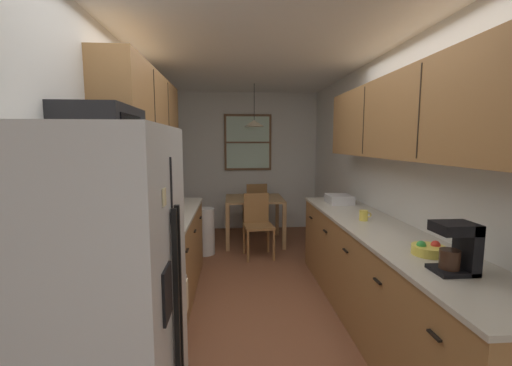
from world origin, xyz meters
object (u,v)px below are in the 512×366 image
stove_range (130,313)px  dining_chair_near (258,222)px  storage_canister (149,217)px  dining_chair_far (256,205)px  dish_rack (339,199)px  fruit_bowl (428,249)px  dining_table (254,205)px  refrigerator (93,314)px  trash_bin (205,231)px  coffee_maker (459,246)px  mug_by_coffeemaker (364,215)px  microwave_over_range (103,132)px

stove_range → dining_chair_near: 2.69m
dining_chair_near → storage_canister: 2.21m
dining_chair_far → dish_rack: (0.87, -2.05, 0.45)m
dish_rack → fruit_bowl: bearing=-90.2°
dining_table → fruit_bowl: (0.93, -3.28, 0.31)m
refrigerator → dining_chair_far: (1.07, 4.48, -0.35)m
trash_bin → fruit_bowl: 3.30m
coffee_maker → mug_by_coffeemaker: bearing=91.6°
stove_range → coffee_maker: (1.98, -0.48, 0.58)m
fruit_bowl → coffee_maker: bearing=-92.5°
mug_by_coffeemaker → fruit_bowl: mug_by_coffeemaker is taller
stove_range → fruit_bowl: size_ratio=5.20×
refrigerator → trash_bin: 3.37m
dining_table → dish_rack: 1.72m
dining_table → microwave_over_range: bearing=-110.7°
stove_range → mug_by_coffeemaker: (1.94, 0.80, 0.48)m
storage_canister → fruit_bowl: bearing=-21.4°
microwave_over_range → trash_bin: 2.96m
fruit_bowl → dining_chair_far: bearing=102.4°
microwave_over_range → dish_rack: bearing=38.9°
stove_range → refrigerator: bearing=-85.1°
dining_table → trash_bin: dining_table is taller
dining_table → stove_range: bearing=-108.8°
dining_chair_near → mug_by_coffeemaker: (0.88, -1.67, 0.45)m
mug_by_coffeemaker → refrigerator: bearing=-141.0°
refrigerator → stove_range: bearing=94.9°
refrigerator → microwave_over_range: bearing=103.7°
coffee_maker → dish_rack: coffee_maker is taller
storage_canister → refrigerator: bearing=-87.1°
trash_bin → storage_canister: (-0.30, -1.98, 0.67)m
storage_canister → mug_by_coffeemaker: storage_canister is taller
dining_chair_far → coffee_maker: bearing=-78.6°
microwave_over_range → fruit_bowl: 2.25m
fruit_bowl → dish_rack: bearing=89.8°
dining_chair_far → storage_canister: size_ratio=4.26×
dining_chair_far → storage_canister: (-1.13, -3.14, 0.51)m
dining_chair_far → fruit_bowl: bearing=-77.6°
coffee_maker → dish_rack: (0.02, 2.18, -0.10)m
dining_table → storage_canister: (-1.07, -2.50, 0.38)m
dining_table → mug_by_coffeemaker: bearing=-69.1°
fruit_bowl → dish_rack: (0.01, 1.88, 0.01)m
refrigerator → microwave_over_range: 1.13m
dining_chair_near → coffee_maker: bearing=-72.8°
dining_chair_far → dish_rack: size_ratio=2.65×
trash_bin → mug_by_coffeemaker: (1.65, -1.80, 0.61)m
refrigerator → fruit_bowl: (1.93, 0.55, 0.08)m
dining_table → fruit_bowl: fruit_bowl is taller
dining_table → dish_rack: dish_rack is taller
dining_chair_near → dish_rack: size_ratio=2.65×
stove_range → storage_canister: 0.81m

